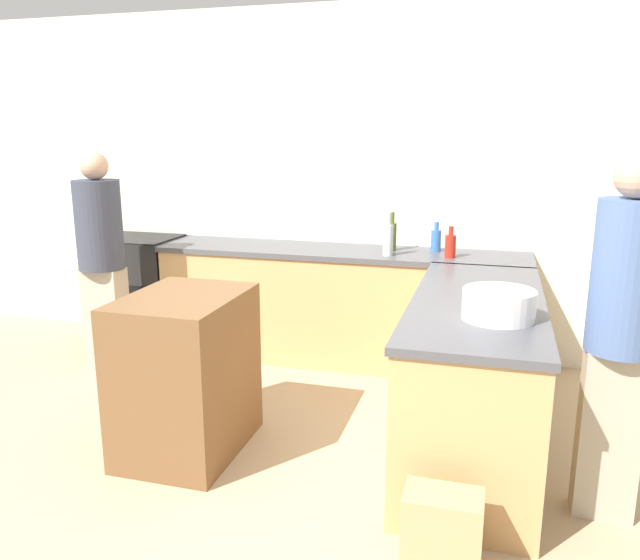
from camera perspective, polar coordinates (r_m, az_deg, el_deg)
ground_plane at (r=3.26m, az=-7.47°, el=-19.32°), size 14.00×14.00×0.00m
wall_back at (r=4.99m, az=2.85°, el=8.75°), size 8.00×0.06×2.70m
counter_back at (r=4.84m, az=1.85°, el=-2.31°), size 2.81×0.61×0.88m
counter_peninsula at (r=3.59m, az=13.85°, el=-8.46°), size 0.69×1.82×0.88m
range_oven at (r=5.52m, az=-16.08°, el=-0.84°), size 0.69×0.59×0.90m
island_table at (r=3.57m, az=-12.14°, el=-8.38°), size 0.59×0.78×0.90m
mixing_bowl at (r=3.08m, az=16.03°, el=-2.16°), size 0.34×0.34×0.14m
vinegar_bottle_clear at (r=4.51m, az=6.24°, el=3.77°), size 0.07×0.07×0.31m
water_bottle_blue at (r=4.73m, az=10.55°, el=3.65°), size 0.08×0.08×0.22m
olive_oil_bottle at (r=4.71m, az=6.61°, el=4.07°), size 0.07×0.07×0.29m
hot_sauce_bottle at (r=4.51m, az=11.83°, el=3.13°), size 0.08×0.08×0.22m
person_by_range at (r=4.82m, az=-19.36°, el=2.18°), size 0.33×0.33×1.62m
person_at_peninsula at (r=3.05m, az=25.82°, el=-3.79°), size 0.29×0.29×1.68m
paper_bag at (r=2.74m, az=11.08°, el=-21.88°), size 0.31×0.20×0.37m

